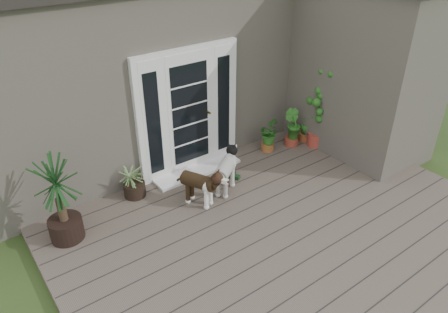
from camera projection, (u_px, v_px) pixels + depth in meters
deck at (284, 230)px, 6.12m from camera, size 6.20×4.60×0.12m
house_main at (141, 58)px, 8.32m from camera, size 7.40×4.00×3.10m
house_wing at (366, 72)px, 7.61m from camera, size 1.60×2.40×3.10m
door_unit at (189, 112)px, 6.98m from camera, size 1.90×0.14×2.15m
door_step at (197, 170)px, 7.37m from camera, size 1.60×0.40×0.05m
brindle_dog at (199, 187)px, 6.44m from camera, size 0.60×0.78×0.60m
white_dog at (225, 175)px, 6.73m from camera, size 0.80×0.69×0.62m
spider_plant at (133, 179)px, 6.62m from camera, size 0.69×0.69×0.62m
yucca at (60, 201)px, 5.58m from camera, size 1.14×1.14×1.26m
herb_a at (268, 138)px, 7.91m from camera, size 0.55×0.55×0.51m
herb_b at (292, 133)px, 8.09m from camera, size 0.44×0.44×0.52m
herb_c at (306, 129)px, 8.27m from camera, size 0.39×0.39×0.49m
sapling at (320, 103)px, 7.77m from camera, size 0.63×0.63×1.78m
clog_left at (233, 176)px, 7.19m from camera, size 0.24×0.30×0.08m
clog_right at (229, 169)px, 7.37m from camera, size 0.14×0.29×0.09m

